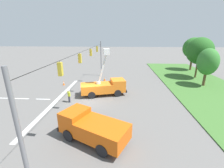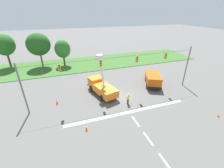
{
  "view_description": "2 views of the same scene",
  "coord_description": "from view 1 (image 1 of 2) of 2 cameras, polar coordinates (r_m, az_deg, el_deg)",
  "views": [
    {
      "loc": [
        18.08,
        4.24,
        8.24
      ],
      "look_at": [
        -1.76,
        2.99,
        1.79
      ],
      "focal_mm": 24.0,
      "sensor_mm": 36.0,
      "label": 1
    },
    {
      "loc": [
        -7.7,
        -19.35,
        12.78
      ],
      "look_at": [
        -0.63,
        1.07,
        1.9
      ],
      "focal_mm": 24.0,
      "sensor_mm": 36.0,
      "label": 2
    }
  ],
  "objects": [
    {
      "name": "traffic_cone_mid_left",
      "position": [
        27.4,
        -17.94,
        0.36
      ],
      "size": [
        0.36,
        0.36,
        0.74
      ],
      "color": "orange",
      "rests_on": "ground"
    },
    {
      "name": "lane_markings",
      "position": [
        22.26,
        -23.61,
        -5.34
      ],
      "size": [
        17.6,
        15.25,
        0.01
      ],
      "color": "silver",
      "rests_on": "ground"
    },
    {
      "name": "utility_truck_bucket_lift",
      "position": [
        21.54,
        -2.83,
        -0.77
      ],
      "size": [
        3.88,
        6.79,
        6.58
      ],
      "color": "orange",
      "rests_on": "ground"
    },
    {
      "name": "ground_plane",
      "position": [
        20.32,
        -8.81,
        -6.18
      ],
      "size": [
        200.0,
        200.0,
        0.0
      ],
      "primitive_type": "plane",
      "color": "#605E5B"
    },
    {
      "name": "signal_gantry",
      "position": [
        18.91,
        -9.49,
        6.56
      ],
      "size": [
        26.2,
        0.33,
        7.2
      ],
      "color": "slate",
      "rests_on": "ground"
    },
    {
      "name": "road_worker",
      "position": [
        19.98,
        -16.09,
        -4.02
      ],
      "size": [
        0.53,
        0.45,
        1.77
      ],
      "color": "#383842",
      "rests_on": "ground"
    },
    {
      "name": "utility_truck_support_near",
      "position": [
        12.75,
        -7.68,
        -15.89
      ],
      "size": [
        4.79,
        6.28,
        2.22
      ],
      "color": "#D6560F",
      "rests_on": "ground"
    },
    {
      "name": "tree_west",
      "position": [
        34.07,
        30.4,
        10.8
      ],
      "size": [
        5.31,
        4.85,
        7.97
      ],
      "color": "brown",
      "rests_on": "ground"
    },
    {
      "name": "tree_centre",
      "position": [
        29.24,
        32.66,
        7.11
      ],
      "size": [
        3.66,
        3.17,
        6.34
      ],
      "color": "brown",
      "rests_on": "ground"
    },
    {
      "name": "traffic_cone_mid_right",
      "position": [
        28.72,
        -2.86,
        2.09
      ],
      "size": [
        0.36,
        0.36,
        0.79
      ],
      "color": "orange",
      "rests_on": "ground"
    },
    {
      "name": "tree_far_west",
      "position": [
        41.59,
        28.64,
        11.93
      ],
      "size": [
        4.47,
        4.9,
        7.85
      ],
      "color": "brown",
      "rests_on": "ground"
    }
  ]
}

